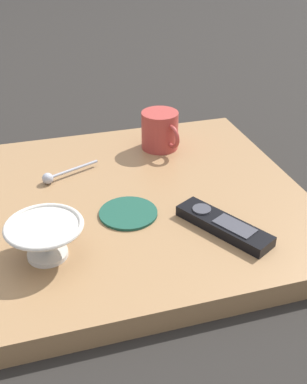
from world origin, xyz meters
TOP-DOWN VIEW (x-y plane):
  - ground_plane at (0.00, 0.00)m, footprint 6.00×6.00m
  - table at (0.00, 0.00)m, footprint 0.61×0.65m
  - cereal_bowl at (-0.14, 0.18)m, footprint 0.12×0.12m
  - coffee_mug at (0.19, -0.11)m, footprint 0.11×0.08m
  - teaspoon at (0.10, 0.14)m, footprint 0.06×0.12m
  - tv_remote_near at (-0.15, -0.12)m, footprint 0.18×0.13m
  - drink_coaster at (-0.06, 0.03)m, footprint 0.11×0.11m

SIDE VIEW (x-z plane):
  - ground_plane at x=0.00m, z-range 0.00..0.00m
  - table at x=0.00m, z-range 0.00..0.04m
  - drink_coaster at x=-0.06m, z-range 0.04..0.05m
  - tv_remote_near at x=-0.15m, z-range 0.04..0.06m
  - teaspoon at x=0.10m, z-range 0.04..0.06m
  - cereal_bowl at x=-0.14m, z-range 0.05..0.11m
  - coffee_mug at x=0.19m, z-range 0.04..0.13m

